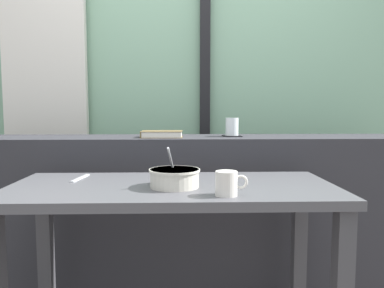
# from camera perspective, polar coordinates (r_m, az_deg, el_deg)

# --- Properties ---
(outdoor_backdrop) EXTENTS (4.80, 0.08, 2.80)m
(outdoor_backdrop) POSITION_cam_1_polar(r_m,az_deg,el_deg) (2.76, -1.58, 13.72)
(outdoor_backdrop) COLOR #84B293
(outdoor_backdrop) RESTS_ON ground
(curtain_left_panel) EXTENTS (0.56, 0.06, 2.50)m
(curtain_left_panel) POSITION_cam_1_polar(r_m,az_deg,el_deg) (2.79, -21.33, 10.14)
(curtain_left_panel) COLOR silver
(curtain_left_panel) RESTS_ON ground
(window_divider_post) EXTENTS (0.07, 0.05, 2.60)m
(window_divider_post) POSITION_cam_1_polar(r_m,az_deg,el_deg) (2.68, 1.98, 11.80)
(window_divider_post) COLOR black
(window_divider_post) RESTS_ON ground
(dark_console_ledge) EXTENTS (2.80, 0.38, 0.85)m
(dark_console_ledge) POSITION_cam_1_polar(r_m,az_deg,el_deg) (2.12, -1.44, -10.40)
(dark_console_ledge) COLOR #2D2D33
(dark_console_ledge) RESTS_ON ground
(breakfast_table) EXTENTS (1.28, 0.57, 0.70)m
(breakfast_table) POSITION_cam_1_polar(r_m,az_deg,el_deg) (1.52, -3.00, -10.34)
(breakfast_table) COLOR #414145
(breakfast_table) RESTS_ON ground
(coaster_square) EXTENTS (0.10, 0.10, 0.00)m
(coaster_square) POSITION_cam_1_polar(r_m,az_deg,el_deg) (2.06, 6.05, 1.22)
(coaster_square) COLOR black
(coaster_square) RESTS_ON dark_console_ledge
(juice_glass) EXTENTS (0.07, 0.07, 0.10)m
(juice_glass) POSITION_cam_1_polar(r_m,az_deg,el_deg) (2.06, 6.06, 2.51)
(juice_glass) COLOR white
(juice_glass) RESTS_ON coaster_square
(closed_book) EXTENTS (0.22, 0.14, 0.03)m
(closed_book) POSITION_cam_1_polar(r_m,az_deg,el_deg) (1.99, -4.61, 1.50)
(closed_book) COLOR brown
(closed_book) RESTS_ON dark_console_ledge
(soup_bowl) EXTENTS (0.19, 0.19, 0.16)m
(soup_bowl) POSITION_cam_1_polar(r_m,az_deg,el_deg) (1.44, -2.66, -5.15)
(soup_bowl) COLOR beige
(soup_bowl) RESTS_ON breakfast_table
(fork_utensil) EXTENTS (0.04, 0.17, 0.01)m
(fork_utensil) POSITION_cam_1_polar(r_m,az_deg,el_deg) (1.68, -16.55, -4.97)
(fork_utensil) COLOR silver
(fork_utensil) RESTS_ON breakfast_table
(ceramic_mug) EXTENTS (0.11, 0.08, 0.08)m
(ceramic_mug) POSITION_cam_1_polar(r_m,az_deg,el_deg) (1.30, 5.32, -5.94)
(ceramic_mug) COLOR silver
(ceramic_mug) RESTS_ON breakfast_table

